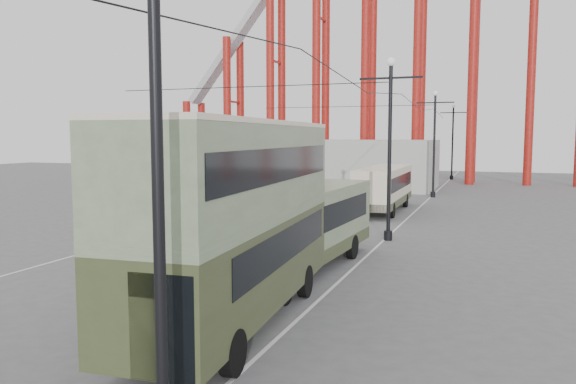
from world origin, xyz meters
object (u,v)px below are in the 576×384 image
at_px(double_decker_bus, 237,211).
at_px(pedestrian, 266,236).
at_px(single_decker_green, 296,227).
at_px(single_decker_cream, 384,187).

relative_size(double_decker_bus, pedestrian, 6.26).
distance_m(double_decker_bus, single_decker_green, 6.18).
height_order(double_decker_bus, single_decker_green, double_decker_bus).
xyz_separation_m(single_decker_cream, pedestrian, (-2.23, -16.73, -0.91)).
bearing_deg(single_decker_cream, double_decker_bus, -88.95).
xyz_separation_m(single_decker_green, single_decker_cream, (-0.26, 19.67, -0.08)).
bearing_deg(double_decker_bus, pedestrian, 103.48).
xyz_separation_m(double_decker_bus, single_decker_cream, (-0.61, 25.67, -1.47)).
bearing_deg(double_decker_bus, single_decker_green, 89.14).
distance_m(single_decker_green, single_decker_cream, 19.67).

